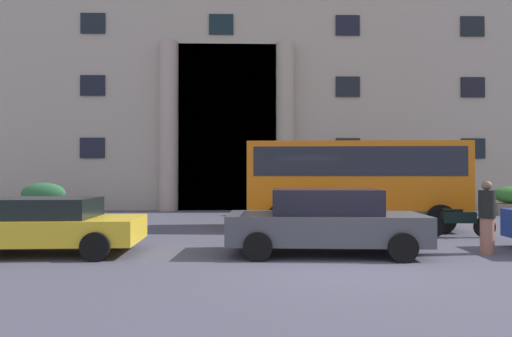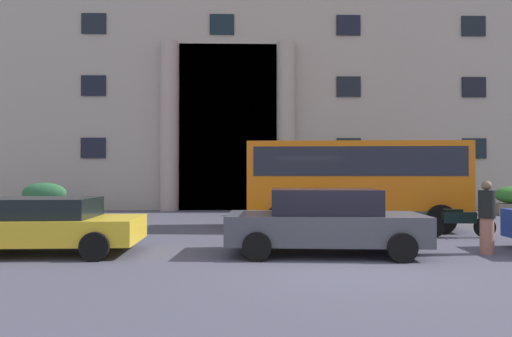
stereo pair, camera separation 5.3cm
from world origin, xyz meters
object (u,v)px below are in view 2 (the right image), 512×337
hedge_planter_east (406,202)px  pedestrian_woman_dark_dress (487,217)px  orange_minibus (353,178)px  parked_hatchback_near (324,221)px  scooter_by_planter (34,224)px  bus_stop_sign (456,177)px  motorcycle_far_end (457,222)px  parked_estate_mid (40,225)px  motorcycle_near_kerb (359,222)px  hedge_planter_far_west (276,198)px  hedge_planter_entrance_right (44,200)px

hedge_planter_east → pedestrian_woman_dark_dress: bearing=-99.4°
orange_minibus → parked_hatchback_near: (-1.79, -4.64, -0.95)m
hedge_planter_east → scooter_by_planter: bearing=-150.6°
parked_hatchback_near → scooter_by_planter: parked_hatchback_near is taller
bus_stop_sign → parked_hatchback_near: (-6.27, -6.66, -0.98)m
orange_minibus → motorcycle_far_end: orange_minibus is taller
parked_estate_mid → parked_hatchback_near: bearing=-2.9°
motorcycle_far_end → motorcycle_near_kerb: same height
motorcycle_far_end → pedestrian_woman_dark_dress: bearing=-98.9°
hedge_planter_far_west → pedestrian_woman_dark_dress: bearing=-65.8°
hedge_planter_far_west → hedge_planter_entrance_right: (-10.18, 0.02, -0.08)m
bus_stop_sign → motorcycle_far_end: bus_stop_sign is taller
hedge_planter_far_west → bus_stop_sign: bearing=-21.6°
bus_stop_sign → hedge_planter_far_west: (-6.77, 2.68, -0.95)m
parked_hatchback_near → motorcycle_far_end: parked_hatchback_near is taller
hedge_planter_far_west → motorcycle_near_kerb: bearing=-74.7°
hedge_planter_east → orange_minibus: bearing=-126.5°
parked_estate_mid → motorcycle_near_kerb: 8.25m
scooter_by_planter → pedestrian_woman_dark_dress: (11.34, -2.17, 0.39)m
orange_minibus → motorcycle_far_end: 3.52m
hedge_planter_east → pedestrian_woman_dark_dress: pedestrian_woman_dark_dress is taller
scooter_by_planter → hedge_planter_far_west: bearing=57.8°
orange_minibus → pedestrian_woman_dark_dress: (1.94, -4.70, -0.86)m
parked_hatchback_near → scooter_by_planter: 7.90m
bus_stop_sign → hedge_planter_east: size_ratio=1.78×
hedge_planter_entrance_right → parked_hatchback_near: parked_hatchback_near is taller
motorcycle_near_kerb → pedestrian_woman_dark_dress: bearing=-36.6°
parked_estate_mid → hedge_planter_far_west: bearing=55.1°
orange_minibus → scooter_by_planter: orange_minibus is taller
parked_hatchback_near → motorcycle_far_end: 4.99m
hedge_planter_far_west → parked_estate_mid: size_ratio=0.37×
parked_hatchback_near → hedge_planter_far_west: bearing=97.0°
hedge_planter_east → pedestrian_woman_dark_dress: 9.57m
parked_estate_mid → hedge_planter_east: bearing=36.3°
motorcycle_near_kerb → bus_stop_sign: bearing=51.1°
parked_estate_mid → motorcycle_near_kerb: size_ratio=2.28×
orange_minibus → hedge_planter_entrance_right: size_ratio=3.55×
bus_stop_sign → parked_estate_mid: 14.41m
parked_estate_mid → motorcycle_far_end: bearing=10.7°
bus_stop_sign → hedge_planter_entrance_right: bearing=170.9°
hedge_planter_entrance_right → pedestrian_woman_dark_dress: 17.23m
bus_stop_sign → scooter_by_planter: (-13.88, -4.56, -1.27)m
hedge_planter_far_west → pedestrian_woman_dark_dress: size_ratio=1.02×
motorcycle_far_end → parked_hatchback_near: bearing=-146.2°
hedge_planter_east → parked_estate_mid: size_ratio=0.35×
motorcycle_near_kerb → hedge_planter_east: bearing=70.7°
parked_hatchback_near → hedge_planter_east: bearing=64.5°
motorcycle_near_kerb → scooter_by_planter: bearing=-168.7°
scooter_by_planter → parked_estate_mid: bearing=-48.9°
bus_stop_sign → orange_minibus: bearing=-155.6°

